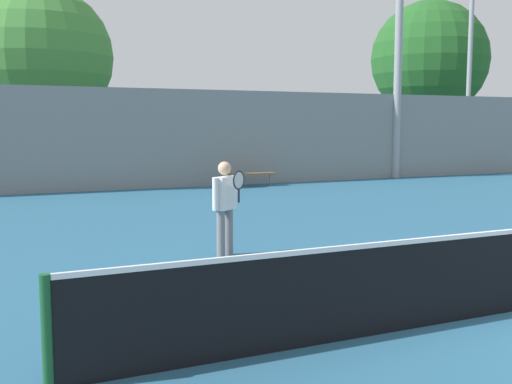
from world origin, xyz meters
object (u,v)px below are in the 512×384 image
at_px(bench_courtside_far, 251,174).
at_px(light_pole_far_right, 471,34).
at_px(tree_green_tall, 41,57).
at_px(tree_green_broad, 429,60).
at_px(light_pole_center_back, 399,20).
at_px(tennis_player, 225,202).

distance_m(bench_courtside_far, light_pole_far_right, 12.56).
height_order(tree_green_tall, tree_green_broad, tree_green_broad).
bearing_deg(light_pole_far_right, tree_green_broad, 74.36).
height_order(light_pole_center_back, tree_green_tall, light_pole_center_back).
bearing_deg(tree_green_tall, tennis_player, -84.58).
bearing_deg(tree_green_broad, bench_courtside_far, -156.47).
relative_size(light_pole_far_right, tree_green_tall, 1.30).
distance_m(tree_green_tall, tree_green_broad, 18.68).
bearing_deg(tennis_player, tree_green_tall, 62.24).
height_order(tennis_player, bench_courtside_far, tennis_player).
bearing_deg(light_pole_far_right, tree_green_tall, 166.59).
xyz_separation_m(tennis_player, light_pole_center_back, (11.73, 10.91, 5.45)).
height_order(light_pole_center_back, tree_green_broad, light_pole_center_back).
xyz_separation_m(tennis_player, light_pole_far_right, (16.06, 11.52, 5.22)).
bearing_deg(light_pole_far_right, light_pole_center_back, -171.99).
relative_size(light_pole_center_back, tree_green_broad, 1.38).
height_order(bench_courtside_far, light_pole_center_back, light_pole_center_back).
distance_m(tennis_player, light_pole_center_back, 16.92).
xyz_separation_m(tennis_player, bench_courtside_far, (4.94, 10.18, -0.47)).
xyz_separation_m(bench_courtside_far, light_pole_far_right, (11.12, 1.34, 5.69)).
bearing_deg(light_pole_far_right, bench_courtside_far, -173.13).
distance_m(light_pole_far_right, tree_green_tall, 18.09).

